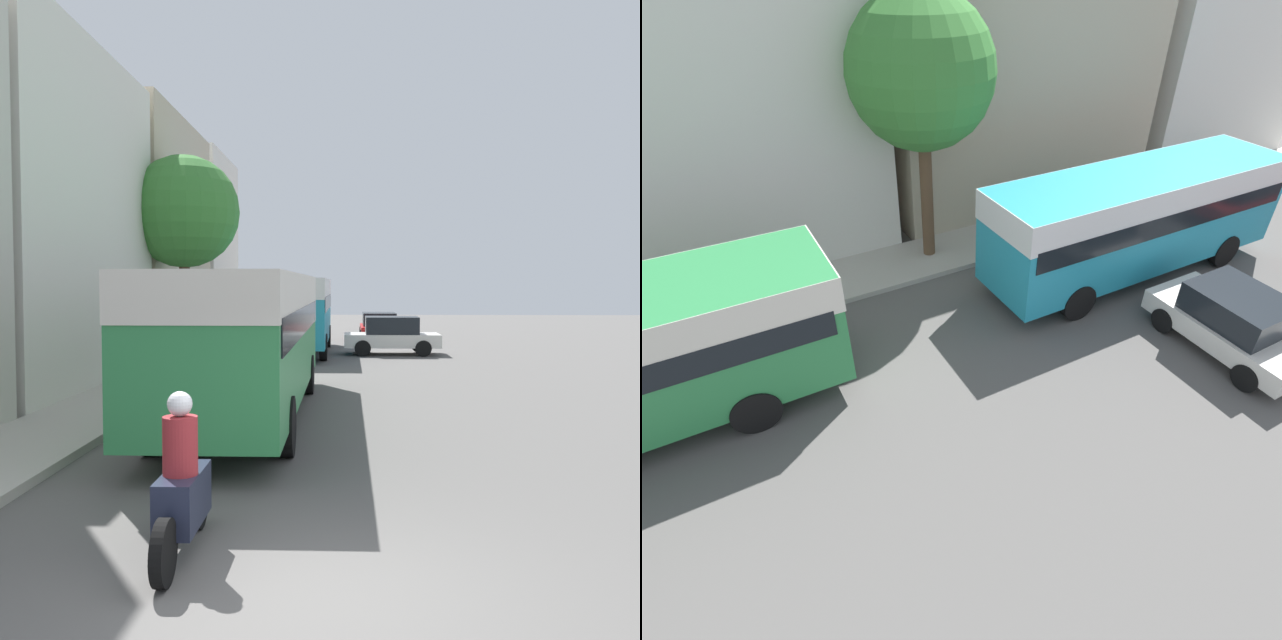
{
  "view_description": "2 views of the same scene",
  "coord_description": "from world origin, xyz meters",
  "views": [
    {
      "loc": [
        0.35,
        -6.19,
        2.82
      ],
      "look_at": [
        -0.51,
        16.63,
        1.67
      ],
      "focal_mm": 40.0,
      "sensor_mm": 36.0,
      "label": 1
    },
    {
      "loc": [
        7.27,
        12.35,
        7.91
      ],
      "look_at": [
        0.46,
        16.09,
        1.99
      ],
      "focal_mm": 28.0,
      "sensor_mm": 36.0,
      "label": 2
    }
  ],
  "objects": [
    {
      "name": "pedestrian_walking_away",
      "position": [
        -5.18,
        30.5,
        0.99
      ],
      "size": [
        0.39,
        0.39,
        1.66
      ],
      "color": "#232838",
      "rests_on": "sidewalk"
    },
    {
      "name": "bus_following",
      "position": [
        -1.63,
        22.81,
        1.98
      ],
      "size": [
        2.5,
        9.05,
        3.05
      ],
      "color": "teal",
      "rests_on": "ground_plane"
    },
    {
      "name": "street_tree",
      "position": [
        -5.21,
        18.03,
        5.27
      ],
      "size": [
        3.82,
        3.82,
        7.06
      ],
      "color": "brown",
      "rests_on": "sidewalk"
    },
    {
      "name": "building_midblock",
      "position": [
        -9.63,
        12.75,
        4.58
      ],
      "size": [
        6.86,
        9.54,
        9.17
      ],
      "color": "silver",
      "rests_on": "ground_plane"
    },
    {
      "name": "car_far_curb",
      "position": [
        2.15,
        22.45,
        0.79
      ],
      "size": [
        3.81,
        1.92,
        1.52
      ],
      "rotation": [
        0.0,
        0.0,
        -1.57
      ],
      "color": "silver",
      "rests_on": "ground_plane"
    },
    {
      "name": "building_far_terrace",
      "position": [
        -8.96,
        22.91,
        4.75
      ],
      "size": [
        5.53,
        9.81,
        9.51
      ],
      "color": "#BCAD93",
      "rests_on": "ground_plane"
    },
    {
      "name": "pedestrian_near_curb",
      "position": [
        -5.0,
        21.07,
        0.98
      ],
      "size": [
        0.38,
        0.38,
        1.64
      ],
      "color": "#232838",
      "rests_on": "sidewalk"
    },
    {
      "name": "building_end_row",
      "position": [
        -9.16,
        32.67,
        4.87
      ],
      "size": [
        5.92,
        7.95,
        9.74
      ],
      "color": "silver",
      "rests_on": "ground_plane"
    }
  ]
}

